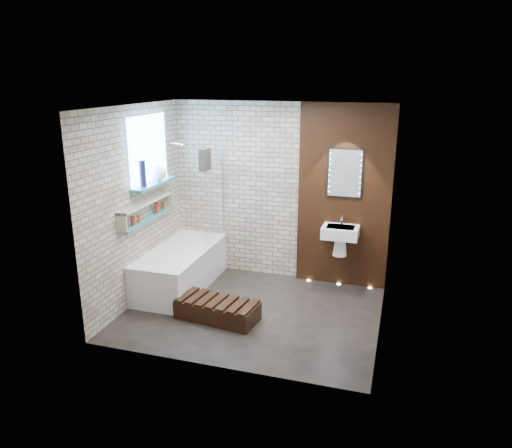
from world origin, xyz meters
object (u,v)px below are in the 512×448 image
(bathtub, at_px, (181,268))
(bath_screen, at_px, (213,196))
(washbasin, at_px, (340,236))
(walnut_step, at_px, (217,310))
(led_mirror, at_px, (345,173))

(bathtub, xyz_separation_m, bath_screen, (0.35, 0.44, 0.99))
(bathtub, bearing_deg, washbasin, 16.01)
(washbasin, height_order, walnut_step, washbasin)
(washbasin, bearing_deg, led_mirror, 90.00)
(led_mirror, bearing_deg, walnut_step, -130.76)
(bath_screen, bearing_deg, washbasin, 5.78)
(walnut_step, bearing_deg, led_mirror, 49.24)
(bathtub, xyz_separation_m, walnut_step, (0.85, -0.75, -0.18))
(washbasin, relative_size, walnut_step, 0.57)
(bathtub, height_order, bath_screen, bath_screen)
(led_mirror, bearing_deg, washbasin, -90.00)
(bath_screen, xyz_separation_m, led_mirror, (1.82, 0.34, 0.37))
(bath_screen, distance_m, walnut_step, 1.74)
(washbasin, distance_m, walnut_step, 2.02)
(washbasin, distance_m, led_mirror, 0.88)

